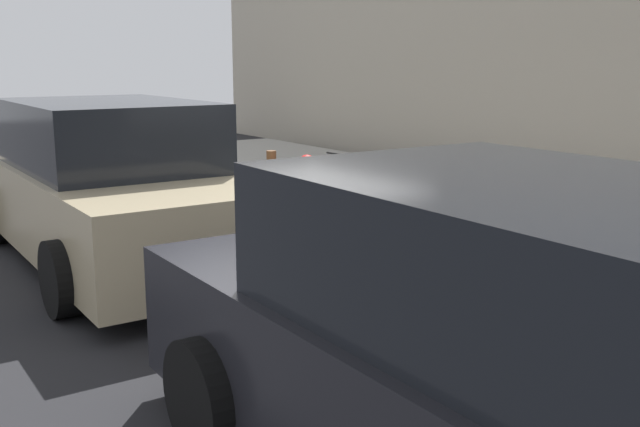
% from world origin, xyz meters
% --- Properties ---
extents(ground_plane, '(40.00, 40.00, 0.00)m').
position_xyz_m(ground_plane, '(0.00, 0.00, 0.00)').
color(ground_plane, black).
extents(sidewalk_curb, '(18.00, 5.00, 0.14)m').
position_xyz_m(sidewalk_curb, '(0.00, -2.50, 0.07)').
color(sidewalk_curb, '#9E9B93').
rests_on(sidewalk_curb, ground_plane).
extents(suitcase_teal_0, '(0.36, 0.21, 1.01)m').
position_xyz_m(suitcase_teal_0, '(-3.89, -0.74, 0.53)').
color(suitcase_teal_0, '#0F606B').
rests_on(suitcase_teal_0, sidewalk_curb).
extents(suitcase_maroon_1, '(0.42, 0.25, 0.62)m').
position_xyz_m(suitcase_maroon_1, '(-3.39, -0.82, 0.42)').
color(suitcase_maroon_1, maroon).
rests_on(suitcase_maroon_1, sidewalk_curb).
extents(suitcase_black_2, '(0.48, 0.23, 0.85)m').
position_xyz_m(suitcase_black_2, '(-2.83, -0.74, 0.44)').
color(suitcase_black_2, black).
rests_on(suitcase_black_2, sidewalk_curb).
extents(suitcase_olive_3, '(0.49, 0.29, 0.86)m').
position_xyz_m(suitcase_olive_3, '(-2.24, -0.81, 0.47)').
color(suitcase_olive_3, '#59601E').
rests_on(suitcase_olive_3, sidewalk_curb).
extents(suitcase_navy_4, '(0.49, 0.26, 0.58)m').
position_xyz_m(suitcase_navy_4, '(-1.64, -0.73, 0.40)').
color(suitcase_navy_4, navy).
rests_on(suitcase_navy_4, sidewalk_curb).
extents(suitcase_silver_5, '(0.49, 0.20, 0.70)m').
position_xyz_m(suitcase_silver_5, '(-1.04, -0.82, 0.46)').
color(suitcase_silver_5, '#9EA0A8').
rests_on(suitcase_silver_5, sidewalk_curb).
extents(suitcase_red_6, '(0.43, 0.27, 0.82)m').
position_xyz_m(suitcase_red_6, '(-0.46, -0.72, 0.41)').
color(suitcase_red_6, red).
rests_on(suitcase_red_6, sidewalk_curb).
extents(suitcase_teal_7, '(0.37, 0.26, 0.85)m').
position_xyz_m(suitcase_teal_7, '(0.04, -0.75, 0.45)').
color(suitcase_teal_7, '#0F606B').
rests_on(suitcase_teal_7, sidewalk_curb).
extents(fire_hydrant, '(0.39, 0.21, 0.76)m').
position_xyz_m(fire_hydrant, '(0.69, -0.78, 0.54)').
color(fire_hydrant, red).
rests_on(fire_hydrant, sidewalk_curb).
extents(bollard_post, '(0.13, 0.13, 0.75)m').
position_xyz_m(bollard_post, '(1.31, -0.63, 0.52)').
color(bollard_post, brown).
rests_on(bollard_post, sidewalk_curb).
extents(parked_car_charcoal_0, '(4.54, 2.03, 1.57)m').
position_xyz_m(parked_car_charcoal_0, '(-5.05, 1.80, 0.74)').
color(parked_car_charcoal_0, black).
rests_on(parked_car_charcoal_0, ground_plane).
extents(parked_car_beige_1, '(4.76, 2.06, 1.65)m').
position_xyz_m(parked_car_beige_1, '(0.43, 1.80, 0.77)').
color(parked_car_beige_1, tan).
rests_on(parked_car_beige_1, ground_plane).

